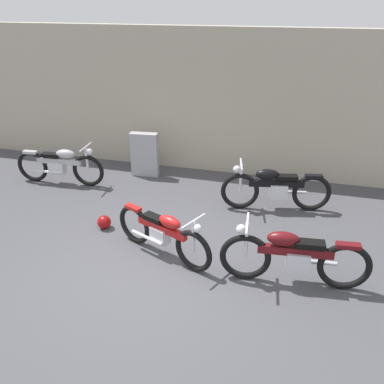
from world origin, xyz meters
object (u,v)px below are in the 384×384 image
object	(u,v)px
motorcycle_black	(275,188)
motorcycle_silver	(60,165)
motorcycle_maroon	(293,257)
motorcycle_red	(163,233)
stone_marker	(145,155)
helmet	(104,222)

from	to	relation	value
motorcycle_black	motorcycle_silver	xyz separation A→B (m)	(-4.65, -0.01, -0.02)
motorcycle_black	motorcycle_maroon	bearing A→B (deg)	89.44
motorcycle_maroon	motorcycle_silver	size ratio (longest dim) A/B	1.04
motorcycle_black	motorcycle_red	xyz separation A→B (m)	(-1.56, -2.08, -0.04)
motorcycle_black	motorcycle_red	bearing A→B (deg)	41.37
stone_marker	helmet	distance (m)	2.51
helmet	motorcycle_maroon	distance (m)	3.40
helmet	motorcycle_silver	bearing A→B (deg)	139.30
motorcycle_maroon	helmet	bearing A→B (deg)	-17.72
motorcycle_silver	motorcycle_red	bearing A→B (deg)	-38.07
motorcycle_black	stone_marker	bearing A→B (deg)	-28.84
motorcycle_black	motorcycle_maroon	distance (m)	2.30
helmet	motorcycle_silver	xyz separation A→B (m)	(-1.78, 1.53, 0.32)
motorcycle_black	motorcycle_red	size ratio (longest dim) A/B	1.15
helmet	motorcycle_maroon	size ratio (longest dim) A/B	0.12
motorcycle_red	helmet	bearing A→B (deg)	-178.95
motorcycle_black	motorcycle_silver	distance (m)	4.65
motorcycle_black	motorcycle_red	world-z (taller)	motorcycle_black
stone_marker	motorcycle_black	distance (m)	3.18
stone_marker	motorcycle_red	distance (m)	3.36
stone_marker	motorcycle_maroon	bearing A→B (deg)	-42.43
stone_marker	helmet	xyz separation A→B (m)	(0.17, -2.48, -0.38)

